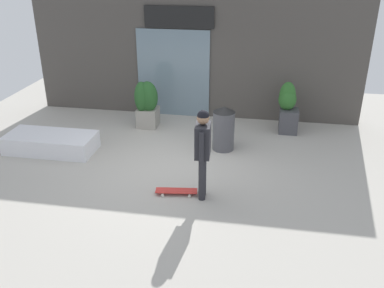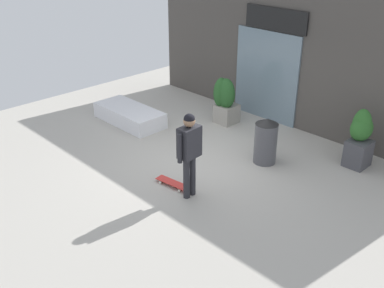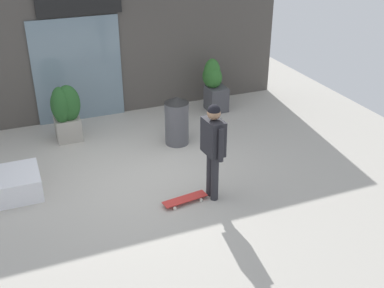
% 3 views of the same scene
% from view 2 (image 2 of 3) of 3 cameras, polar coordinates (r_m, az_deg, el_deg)
% --- Properties ---
extents(ground_plane, '(12.00, 12.00, 0.00)m').
position_cam_2_polar(ground_plane, '(10.05, 0.64, -2.24)').
color(ground_plane, '#B2ADA3').
extents(building_facade, '(8.76, 0.31, 3.54)m').
position_cam_2_polar(building_facade, '(11.76, 12.00, 10.66)').
color(building_facade, '#4C4742').
rests_on(building_facade, ground_plane).
extents(skateboarder, '(0.29, 0.60, 1.71)m').
position_cam_2_polar(skateboarder, '(8.35, -0.33, -0.39)').
color(skateboarder, '#28282D').
rests_on(skateboarder, ground_plane).
extents(skateboard, '(0.80, 0.32, 0.08)m').
position_cam_2_polar(skateboard, '(9.15, -2.40, -4.91)').
color(skateboard, red).
rests_on(skateboard, ground_plane).
extents(planter_box_left, '(0.60, 0.61, 1.23)m').
position_cam_2_polar(planter_box_left, '(11.81, 4.10, 5.79)').
color(planter_box_left, gray).
rests_on(planter_box_left, ground_plane).
extents(planter_box_right, '(0.51, 0.67, 1.26)m').
position_cam_2_polar(planter_box_right, '(10.33, 20.35, 0.90)').
color(planter_box_right, '#47474C').
rests_on(planter_box_right, ground_plane).
extents(trash_bin, '(0.50, 0.50, 1.03)m').
position_cam_2_polar(trash_bin, '(9.95, 9.22, 0.42)').
color(trash_bin, '#4C4C51').
rests_on(trash_bin, ground_plane).
extents(snow_ledge, '(2.00, 0.90, 0.40)m').
position_cam_2_polar(snow_ledge, '(12.08, -7.83, 3.60)').
color(snow_ledge, white).
rests_on(snow_ledge, ground_plane).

